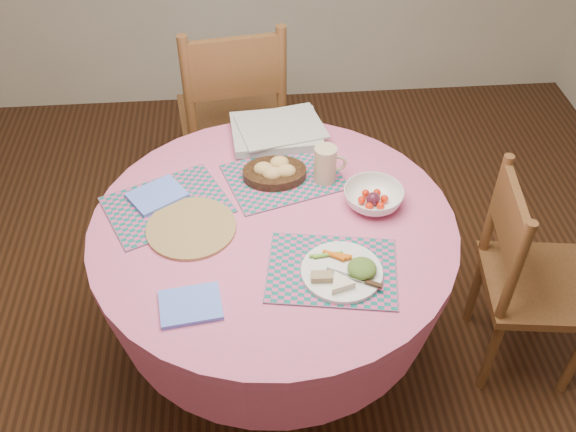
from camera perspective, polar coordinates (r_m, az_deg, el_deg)
name	(u,v)px	position (r m, az deg, el deg)	size (l,w,h in m)	color
ground	(276,355)	(2.72, -1.07, -12.22)	(4.00, 4.00, 0.00)	#331C0F
dining_table	(274,263)	(2.29, -1.25, -4.20)	(1.24, 1.24, 0.75)	#CB5E83
chair_right	(527,276)	(2.53, 20.46, -5.05)	(0.44, 0.46, 0.89)	brown
chair_back	(234,117)	(3.03, -4.87, 8.80)	(0.54, 0.52, 1.05)	brown
placemat_front	(332,270)	(2.01, 3.92, -4.81)	(0.40, 0.30, 0.01)	#116361
placemat_left	(167,205)	(2.26, -10.69, 0.98)	(0.40, 0.30, 0.01)	#116361
placemat_back	(284,177)	(2.33, -0.37, 3.50)	(0.40, 0.30, 0.01)	#116361
wicker_trivet	(191,228)	(2.15, -8.60, -1.05)	(0.30, 0.30, 0.01)	olive
napkin_near	(191,305)	(1.92, -8.66, -7.83)	(0.18, 0.14, 0.01)	#6283FC
napkin_far	(157,195)	(2.29, -11.55, 1.81)	(0.18, 0.14, 0.01)	#6283FC
dinner_plate	(345,271)	(1.98, 5.06, -4.90)	(0.25, 0.25, 0.05)	white
bread_bowl	(275,171)	(2.31, -1.18, 4.00)	(0.23, 0.23, 0.08)	black
latte_mug	(326,164)	(2.28, 3.38, 4.63)	(0.12, 0.08, 0.14)	#C5B287
fruit_bowl	(373,198)	(2.22, 7.59, 1.63)	(0.24, 0.24, 0.06)	white
newspaper_stack	(277,131)	(2.53, -1.02, 7.60)	(0.38, 0.31, 0.04)	silver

